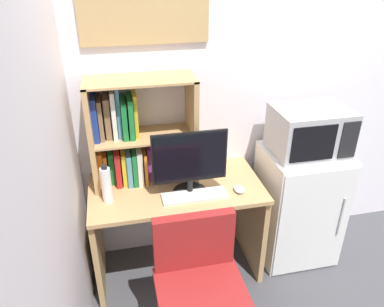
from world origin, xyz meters
The scene contains 12 objects.
wall_back centered at (0.40, 0.02, 1.30)m, with size 6.40×0.04×2.60m, color silver.
wall_left centered at (-1.62, -1.60, 1.30)m, with size 0.04×4.40×2.60m, color silver.
desk centered at (-0.99, -0.29, 0.50)m, with size 1.13×0.58×0.72m.
hutch_bookshelf centered at (-1.25, -0.13, 1.05)m, with size 0.67×0.29×0.70m.
monitor centered at (-0.91, -0.38, 0.95)m, with size 0.47×0.22×0.43m.
keyboard centered at (-0.89, -0.44, 0.73)m, with size 0.41×0.12×0.02m, color silver.
computer_mouse centered at (-0.60, -0.43, 0.74)m, with size 0.07×0.09×0.03m, color silver.
water_bottle centered at (-1.42, -0.36, 0.84)m, with size 0.06×0.06×0.25m.
mini_fridge centered at (-0.08, -0.29, 0.44)m, with size 0.54×0.50×0.88m.
microwave centered at (-0.08, -0.29, 1.03)m, with size 0.49×0.37×0.31m.
desk_chair centered at (-0.98, -0.95, 0.39)m, with size 0.54×0.54×0.86m.
wall_corkboard centered at (-1.10, -0.01, 1.81)m, with size 0.77×0.02×0.44m, color tan.
Camera 1 is at (-1.32, -2.32, 2.08)m, focal length 34.99 mm.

